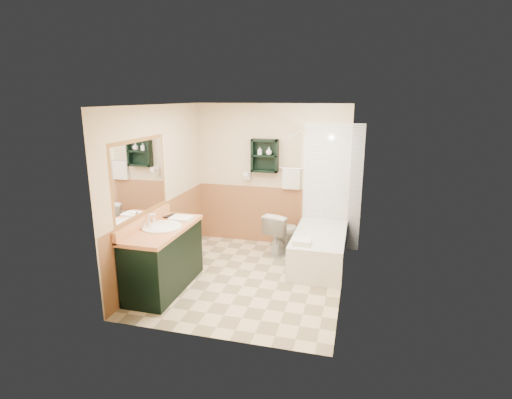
{
  "coord_description": "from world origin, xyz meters",
  "views": [
    {
      "loc": [
        1.44,
        -5.02,
        2.5
      ],
      "look_at": [
        0.07,
        0.2,
        1.11
      ],
      "focal_mm": 28.0,
      "sensor_mm": 36.0,
      "label": 1
    }
  ],
  "objects_px": {
    "vanity": "(164,258)",
    "toilet": "(283,233)",
    "bathtub": "(319,249)",
    "hair_dryer": "(248,175)",
    "vanity_book": "(167,209)",
    "soap_bottle_a": "(260,153)",
    "soap_bottle_b": "(269,152)",
    "wall_shelf": "(265,156)"
  },
  "relations": [
    {
      "from": "vanity_book",
      "to": "soap_bottle_a",
      "type": "distance_m",
      "value": 1.89
    },
    {
      "from": "soap_bottle_a",
      "to": "soap_bottle_b",
      "type": "xyz_separation_m",
      "value": [
        0.15,
        0.0,
        0.02
      ]
    },
    {
      "from": "toilet",
      "to": "soap_bottle_b",
      "type": "relative_size",
      "value": 5.4
    },
    {
      "from": "hair_dryer",
      "to": "soap_bottle_b",
      "type": "height_order",
      "value": "soap_bottle_b"
    },
    {
      "from": "bathtub",
      "to": "soap_bottle_b",
      "type": "distance_m",
      "value": 1.79
    },
    {
      "from": "toilet",
      "to": "vanity_book",
      "type": "relative_size",
      "value": 3.34
    },
    {
      "from": "vanity",
      "to": "bathtub",
      "type": "xyz_separation_m",
      "value": [
        1.92,
        1.29,
        -0.17
      ]
    },
    {
      "from": "hair_dryer",
      "to": "vanity_book",
      "type": "xyz_separation_m",
      "value": [
        -0.76,
        -1.51,
        -0.24
      ]
    },
    {
      "from": "vanity",
      "to": "vanity_book",
      "type": "relative_size",
      "value": 6.39
    },
    {
      "from": "hair_dryer",
      "to": "soap_bottle_b",
      "type": "relative_size",
      "value": 1.84
    },
    {
      "from": "bathtub",
      "to": "soap_bottle_a",
      "type": "relative_size",
      "value": 11.25
    },
    {
      "from": "hair_dryer",
      "to": "toilet",
      "type": "height_order",
      "value": "hair_dryer"
    },
    {
      "from": "wall_shelf",
      "to": "hair_dryer",
      "type": "distance_m",
      "value": 0.46
    },
    {
      "from": "vanity",
      "to": "bathtub",
      "type": "bearing_deg",
      "value": 33.99
    },
    {
      "from": "hair_dryer",
      "to": "vanity_book",
      "type": "height_order",
      "value": "hair_dryer"
    },
    {
      "from": "soap_bottle_a",
      "to": "vanity",
      "type": "bearing_deg",
      "value": -112.5
    },
    {
      "from": "toilet",
      "to": "soap_bottle_b",
      "type": "distance_m",
      "value": 1.35
    },
    {
      "from": "vanity",
      "to": "toilet",
      "type": "bearing_deg",
      "value": 51.7
    },
    {
      "from": "vanity",
      "to": "soap_bottle_a",
      "type": "xyz_separation_m",
      "value": [
        0.81,
        1.97,
        1.17
      ]
    },
    {
      "from": "soap_bottle_a",
      "to": "wall_shelf",
      "type": "bearing_deg",
      "value": 3.55
    },
    {
      "from": "wall_shelf",
      "to": "soap_bottle_b",
      "type": "relative_size",
      "value": 4.22
    },
    {
      "from": "soap_bottle_a",
      "to": "soap_bottle_b",
      "type": "height_order",
      "value": "soap_bottle_b"
    },
    {
      "from": "vanity",
      "to": "soap_bottle_b",
      "type": "relative_size",
      "value": 10.33
    },
    {
      "from": "soap_bottle_b",
      "to": "vanity",
      "type": "bearing_deg",
      "value": -116.22
    },
    {
      "from": "wall_shelf",
      "to": "soap_bottle_b",
      "type": "bearing_deg",
      "value": -3.89
    },
    {
      "from": "vanity",
      "to": "soap_bottle_b",
      "type": "height_order",
      "value": "soap_bottle_b"
    },
    {
      "from": "wall_shelf",
      "to": "bathtub",
      "type": "height_order",
      "value": "wall_shelf"
    },
    {
      "from": "bathtub",
      "to": "toilet",
      "type": "height_order",
      "value": "toilet"
    },
    {
      "from": "bathtub",
      "to": "vanity_book",
      "type": "bearing_deg",
      "value": -158.76
    },
    {
      "from": "vanity",
      "to": "vanity_book",
      "type": "bearing_deg",
      "value": 108.81
    },
    {
      "from": "bathtub",
      "to": "soap_bottle_a",
      "type": "distance_m",
      "value": 1.86
    },
    {
      "from": "toilet",
      "to": "soap_bottle_b",
      "type": "bearing_deg",
      "value": -27.69
    },
    {
      "from": "hair_dryer",
      "to": "vanity",
      "type": "relative_size",
      "value": 0.18
    },
    {
      "from": "bathtub",
      "to": "toilet",
      "type": "relative_size",
      "value": 2.13
    },
    {
      "from": "soap_bottle_b",
      "to": "vanity_book",
      "type": "bearing_deg",
      "value": -127.41
    },
    {
      "from": "vanity_book",
      "to": "soap_bottle_b",
      "type": "xyz_separation_m",
      "value": [
        1.13,
        1.48,
        0.66
      ]
    },
    {
      "from": "vanity_book",
      "to": "bathtub",
      "type": "bearing_deg",
      "value": 37.63
    },
    {
      "from": "bathtub",
      "to": "soap_bottle_a",
      "type": "xyz_separation_m",
      "value": [
        -1.11,
        0.67,
        1.34
      ]
    },
    {
      "from": "soap_bottle_a",
      "to": "bathtub",
      "type": "bearing_deg",
      "value": -31.28
    },
    {
      "from": "wall_shelf",
      "to": "hair_dryer",
      "type": "relative_size",
      "value": 2.29
    },
    {
      "from": "bathtub",
      "to": "toilet",
      "type": "xyz_separation_m",
      "value": [
        -0.63,
        0.34,
        0.09
      ]
    },
    {
      "from": "vanity_book",
      "to": "soap_bottle_b",
      "type": "height_order",
      "value": "soap_bottle_b"
    }
  ]
}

